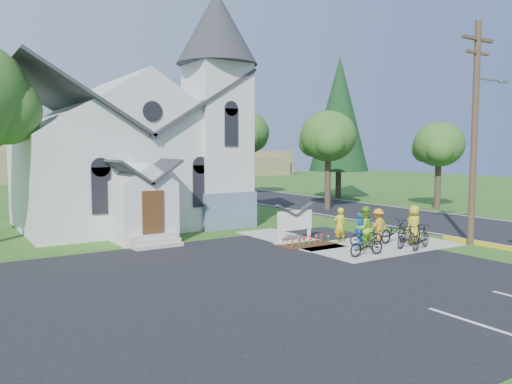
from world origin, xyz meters
TOP-DOWN VIEW (x-y plane):
  - ground at (0.00, 0.00)m, footprint 120.00×120.00m
  - parking_lot at (-7.00, -2.00)m, footprint 20.00×16.00m
  - road at (10.00, 15.00)m, footprint 8.00×90.00m
  - sidewalk at (1.50, 0.50)m, footprint 7.00×4.00m
  - church at (-5.48, 12.48)m, footprint 12.35×12.00m
  - church_sign at (-1.20, 3.20)m, footprint 2.20×0.40m
  - flower_bed at (-1.20, 2.30)m, footprint 2.60×1.10m
  - utility_pole at (5.36, -1.50)m, footprint 3.45×0.28m
  - tree_road_near at (8.50, 12.00)m, footprint 4.00×4.00m
  - tree_road_mid at (9.00, 24.00)m, footprint 4.40×4.40m
  - tree_road_far at (15.50, 8.00)m, footprint 3.60×3.60m
  - conifer at (15.00, 18.00)m, footprint 5.20×5.20m
  - distant_hills at (3.36, 56.33)m, footprint 61.00×10.00m
  - cyclist_0 at (0.24, 1.72)m, footprint 0.66×0.49m
  - bike_0 at (-0.65, -0.82)m, footprint 1.73×0.67m
  - cyclist_1 at (0.08, 0.04)m, footprint 0.98×0.79m
  - bike_1 at (2.04, -0.58)m, footprint 1.66×0.80m
  - cyclist_2 at (0.38, 0.60)m, footprint 0.97×0.61m
  - bike_2 at (0.93, 0.75)m, footprint 1.68×0.97m
  - cyclist_3 at (2.16, 1.18)m, footprint 1.00×0.59m
  - bike_3 at (2.23, -1.20)m, footprint 1.89×1.06m
  - cyclist_4 at (3.00, -0.19)m, footprint 0.89×0.61m
  - bike_4 at (2.57, 0.59)m, footprint 2.04×0.93m

SIDE VIEW (x-z plane):
  - ground at x=0.00m, z-range 0.00..0.00m
  - parking_lot at x=-7.00m, z-range 0.00..0.02m
  - road at x=10.00m, z-range 0.00..0.02m
  - sidewalk at x=1.50m, z-range 0.00..0.05m
  - flower_bed at x=-1.20m, z-range 0.00..0.07m
  - bike_2 at x=0.93m, z-range 0.05..0.88m
  - bike_0 at x=-0.65m, z-range 0.05..0.95m
  - bike_1 at x=2.04m, z-range 0.05..1.01m
  - bike_4 at x=2.57m, z-range 0.05..1.08m
  - bike_3 at x=2.23m, z-range 0.05..1.15m
  - cyclist_3 at x=2.16m, z-range 0.05..1.58m
  - cyclist_2 at x=0.38m, z-range 0.05..1.58m
  - cyclist_0 at x=0.24m, z-range 0.05..1.70m
  - cyclist_4 at x=3.00m, z-range 0.05..1.81m
  - cyclist_1 at x=0.08m, z-range 0.05..1.94m
  - church_sign at x=-1.20m, z-range 0.18..1.88m
  - distant_hills at x=3.36m, z-range -0.63..4.97m
  - tree_road_far at x=15.50m, z-range 1.48..7.78m
  - tree_road_near at x=8.50m, z-range 1.68..8.73m
  - church at x=-5.48m, z-range -1.25..11.75m
  - utility_pole at x=5.36m, z-range 0.40..10.40m
  - tree_road_mid at x=9.00m, z-range 1.88..9.68m
  - conifer at x=15.00m, z-range 1.19..13.59m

